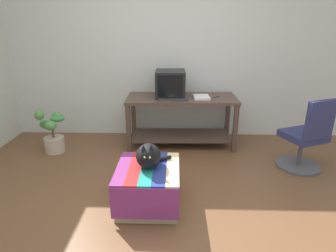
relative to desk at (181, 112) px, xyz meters
name	(u,v)px	position (x,y,z in m)	size (l,w,h in m)	color
ground_plane	(160,212)	(-0.22, -1.60, -0.48)	(14.00, 14.00, 0.00)	brown
back_wall	(167,50)	(-0.22, 0.45, 0.82)	(8.00, 0.10, 2.60)	silver
desk	(181,112)	(0.00, 0.00, 0.00)	(1.52, 0.65, 0.71)	#4C382D
tv_monitor	(170,84)	(-0.16, 0.03, 0.40)	(0.41, 0.43, 0.36)	black
keyboard	(173,99)	(-0.11, -0.14, 0.23)	(0.40, 0.15, 0.02)	#333338
book	(201,97)	(0.27, -0.04, 0.24)	(0.21, 0.26, 0.03)	white
ottoman_with_blanket	(148,186)	(-0.34, -1.48, -0.28)	(0.59, 0.67, 0.40)	tan
cat	(148,156)	(-0.33, -1.45, 0.03)	(0.34, 0.36, 0.27)	black
potted_plant	(53,135)	(-1.74, -0.31, -0.24)	(0.38, 0.30, 0.61)	#B7A893
office_chair	(306,139)	(1.46, -0.71, -0.10)	(0.55, 0.55, 0.89)	#4C4C51
pen	(216,97)	(0.48, 0.00, 0.23)	(0.01, 0.01, 0.14)	black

